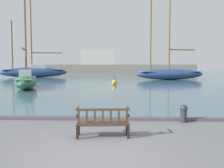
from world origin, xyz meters
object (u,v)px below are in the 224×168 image
object	(u,v)px
park_bench	(103,122)
sailboat_outer_port	(34,71)
mooring_bollard	(184,112)
sailboat_nearest_starboard	(26,80)
channel_buoy	(114,82)
sailboat_nearest_port	(170,73)

from	to	relation	value
park_bench	sailboat_outer_port	size ratio (longest dim) A/B	0.12
park_bench	mooring_bollard	bearing A→B (deg)	35.37
sailboat_nearest_starboard	channel_buoy	xyz separation A→B (m)	(8.03, 4.49, -0.48)
sailboat_outer_port	sailboat_nearest_port	world-z (taller)	sailboat_outer_port
sailboat_outer_port	sailboat_nearest_port	size ratio (longest dim) A/B	1.00
mooring_bollard	channel_buoy	bearing A→B (deg)	100.27
sailboat_nearest_port	park_bench	bearing A→B (deg)	-104.68
park_bench	channel_buoy	size ratio (longest dim) A/B	1.30
channel_buoy	sailboat_nearest_starboard	bearing A→B (deg)	-150.79
park_bench	sailboat_nearest_port	size ratio (longest dim) A/B	0.12
sailboat_nearest_port	mooring_bollard	distance (m)	27.92
sailboat_outer_port	mooring_bollard	size ratio (longest dim) A/B	20.13
sailboat_outer_port	sailboat_nearest_port	xyz separation A→B (m)	(22.60, -6.10, -0.06)
sailboat_nearest_port	mooring_bollard	xyz separation A→B (m)	(-4.77, -27.50, -0.73)
mooring_bollard	channel_buoy	world-z (taller)	channel_buoy
park_bench	sailboat_nearest_starboard	bearing A→B (deg)	118.49
channel_buoy	mooring_bollard	bearing A→B (deg)	-79.73
sailboat_nearest_port	mooring_bollard	bearing A→B (deg)	-99.85
sailboat_outer_port	sailboat_nearest_starboard	bearing A→B (deg)	-72.17
sailboat_outer_port	channel_buoy	size ratio (longest dim) A/B	11.07
sailboat_nearest_port	sailboat_nearest_starboard	bearing A→B (deg)	-137.85
sailboat_outer_port	sailboat_nearest_starboard	xyz separation A→B (m)	(6.62, -20.57, -0.33)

